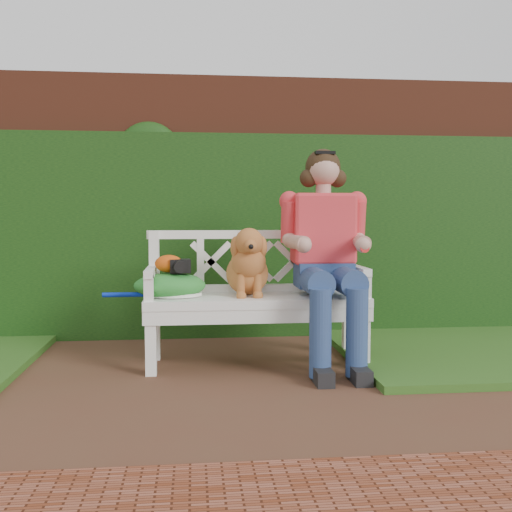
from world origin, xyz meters
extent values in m
plane|color=#553021|center=(0.00, 0.00, 0.00)|extent=(60.00, 60.00, 0.00)
cube|color=brown|center=(0.00, 1.90, 1.10)|extent=(10.00, 0.30, 2.20)
cube|color=#244F13|center=(0.00, 1.68, 0.85)|extent=(10.00, 0.18, 1.70)
cube|color=#234D18|center=(2.40, 0.90, 0.03)|extent=(2.60, 2.00, 0.05)
cube|color=black|center=(-0.07, 0.66, 0.69)|extent=(0.15, 0.12, 0.09)
ellipsoid|color=#CA4A0D|center=(-0.15, 0.68, 0.70)|extent=(0.22, 0.18, 0.12)
camera|label=1|loc=(0.02, -3.36, 1.03)|focal=42.00mm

